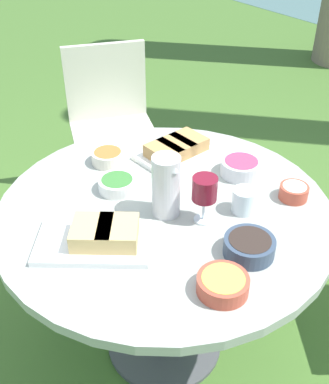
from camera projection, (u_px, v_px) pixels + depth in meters
The scene contains 14 objects.
ground_plane at pixel (164, 342), 2.04m from camera, with size 40.00×40.00×0.00m, color #446B2B.
dining_table at pixel (164, 233), 1.69m from camera, with size 1.13×1.13×0.73m.
chair_near_right at pixel (111, 117), 2.61m from camera, with size 0.56×0.57×0.89m.
water_pitcher at pixel (166, 186), 1.53m from camera, with size 0.10×0.09×0.21m.
wine_glass at pixel (205, 190), 1.49m from camera, with size 0.08×0.08×0.16m.
platter_bread_main at pixel (100, 237), 1.45m from camera, with size 0.38×0.40×0.08m.
platter_charcuterie at pixel (177, 150), 1.86m from camera, with size 0.22×0.30×0.07m.
bowl_fries at pixel (223, 284), 1.30m from camera, with size 0.14×0.14×0.05m.
bowl_salad at pixel (117, 184), 1.69m from camera, with size 0.13×0.13×0.04m.
bowl_olives at pixel (249, 246), 1.41m from camera, with size 0.15×0.15×0.06m.
bowl_dip_red at pixel (241, 167), 1.77m from camera, with size 0.15×0.15×0.06m.
bowl_dip_cream at pixel (294, 191), 1.65m from camera, with size 0.10×0.10×0.05m.
bowl_roasted_veg at pixel (107, 157), 1.83m from camera, with size 0.13×0.13×0.05m.
cup_water_near at pixel (244, 201), 1.58m from camera, with size 0.08×0.08×0.08m.
Camera 1 is at (1.02, -0.79, 1.71)m, focal length 45.00 mm.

